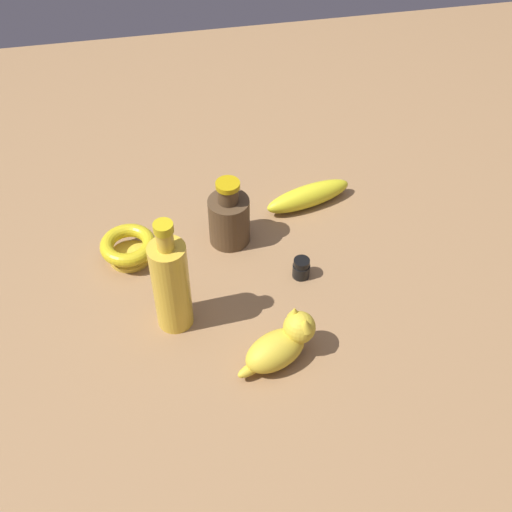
{
  "coord_description": "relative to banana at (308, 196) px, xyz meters",
  "views": [
    {
      "loc": [
        -0.8,
        0.15,
        0.93
      ],
      "look_at": [
        0.0,
        0.0,
        0.08
      ],
      "focal_mm": 46.82,
      "sensor_mm": 36.0,
      "label": 1
    }
  ],
  "objects": [
    {
      "name": "bowl",
      "position": [
        -0.09,
        0.37,
        0.01
      ],
      "size": [
        0.11,
        0.11,
        0.05
      ],
      "color": "gold",
      "rests_on": "ground"
    },
    {
      "name": "bottle_tall",
      "position": [
        -0.26,
        0.3,
        0.07
      ],
      "size": [
        0.06,
        0.06,
        0.23
      ],
      "color": "gold",
      "rests_on": "ground"
    },
    {
      "name": "bottle_short",
      "position": [
        -0.07,
        0.18,
        0.03
      ],
      "size": [
        0.08,
        0.08,
        0.14
      ],
      "color": "#4D3722",
      "rests_on": "ground"
    },
    {
      "name": "nail_polish_jar",
      "position": [
        -0.19,
        0.06,
        -0.0
      ],
      "size": [
        0.03,
        0.03,
        0.04
      ],
      "color": "black",
      "rests_on": "ground"
    },
    {
      "name": "ground",
      "position": [
        -0.21,
        0.15,
        -0.02
      ],
      "size": [
        2.0,
        2.0,
        0.0
      ],
      "primitive_type": "plane",
      "color": "#936D47"
    },
    {
      "name": "cat_figurine",
      "position": [
        -0.37,
        0.14,
        0.02
      ],
      "size": [
        0.1,
        0.14,
        0.09
      ],
      "color": "gold",
      "rests_on": "ground"
    },
    {
      "name": "banana",
      "position": [
        0.0,
        0.0,
        0.0
      ],
      "size": [
        0.09,
        0.2,
        0.05
      ],
      "primitive_type": "ellipsoid",
      "rotation": [
        0.0,
        0.0,
        1.83
      ],
      "color": "yellow",
      "rests_on": "ground"
    }
  ]
}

